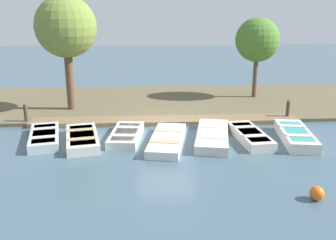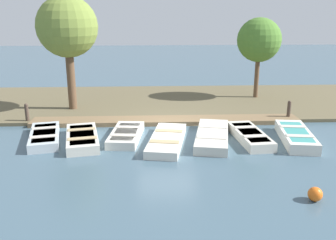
% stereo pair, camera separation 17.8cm
% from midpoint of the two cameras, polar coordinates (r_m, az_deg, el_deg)
% --- Properties ---
extents(ground_plane, '(80.00, 80.00, 0.00)m').
position_cam_midpoint_polar(ground_plane, '(15.83, -0.48, -1.73)').
color(ground_plane, '#425B6B').
extents(shore_bank, '(8.00, 24.00, 0.15)m').
position_cam_midpoint_polar(shore_bank, '(20.61, -1.17, 2.81)').
color(shore_bank, brown).
rests_on(shore_bank, ground_plane).
extents(dock_walkway, '(1.13, 12.07, 0.20)m').
position_cam_midpoint_polar(dock_walkway, '(16.99, -0.69, -0.10)').
color(dock_walkway, brown).
rests_on(dock_walkway, ground_plane).
extents(rowboat_0, '(3.07, 1.68, 0.37)m').
position_cam_midpoint_polar(rowboat_0, '(15.42, -18.64, -2.42)').
color(rowboat_0, '#B2BCC1').
rests_on(rowboat_0, ground_plane).
extents(rowboat_1, '(3.13, 1.72, 0.38)m').
position_cam_midpoint_polar(rowboat_1, '(14.81, -13.28, -2.74)').
color(rowboat_1, beige).
rests_on(rowboat_1, ground_plane).
extents(rowboat_2, '(2.82, 1.40, 0.35)m').
position_cam_midpoint_polar(rowboat_2, '(14.95, -6.73, -2.26)').
color(rowboat_2, silver).
rests_on(rowboat_2, ground_plane).
extents(rowboat_3, '(3.58, 1.76, 0.33)m').
position_cam_midpoint_polar(rowboat_3, '(14.31, -0.46, -3.04)').
color(rowboat_3, silver).
rests_on(rowboat_3, ground_plane).
extents(rowboat_4, '(3.70, 1.87, 0.38)m').
position_cam_midpoint_polar(rowboat_4, '(14.80, 6.45, -2.39)').
color(rowboat_4, beige).
rests_on(rowboat_4, ground_plane).
extents(rowboat_5, '(3.06, 1.25, 0.38)m').
position_cam_midpoint_polar(rowboat_5, '(15.08, 12.03, -2.30)').
color(rowboat_5, beige).
rests_on(rowboat_5, ground_plane).
extents(rowboat_6, '(3.26, 1.53, 0.43)m').
position_cam_midpoint_polar(rowboat_6, '(15.44, 18.54, -2.25)').
color(rowboat_6, silver).
rests_on(rowboat_6, ground_plane).
extents(mooring_post_near, '(0.17, 0.17, 0.95)m').
position_cam_midpoint_polar(mooring_post_near, '(17.84, -21.11, 0.85)').
color(mooring_post_near, '#47382D').
rests_on(mooring_post_near, ground_plane).
extents(mooring_post_far, '(0.17, 0.17, 0.95)m').
position_cam_midpoint_polar(mooring_post_far, '(18.14, 17.52, 1.45)').
color(mooring_post_far, '#47382D').
rests_on(mooring_post_far, ground_plane).
extents(buoy, '(0.39, 0.39, 0.39)m').
position_cam_midpoint_polar(buoy, '(10.98, 21.31, -10.37)').
color(buoy, orange).
rests_on(buoy, ground_plane).
extents(park_tree_far_left, '(2.92, 2.92, 5.63)m').
position_cam_midpoint_polar(park_tree_far_left, '(18.90, -15.55, 13.38)').
color(park_tree_far_left, brown).
rests_on(park_tree_far_left, ground_plane).
extents(park_tree_left, '(2.41, 2.41, 4.56)m').
position_cam_midpoint_polar(park_tree_left, '(21.53, 13.24, 11.75)').
color(park_tree_left, brown).
rests_on(park_tree_left, ground_plane).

